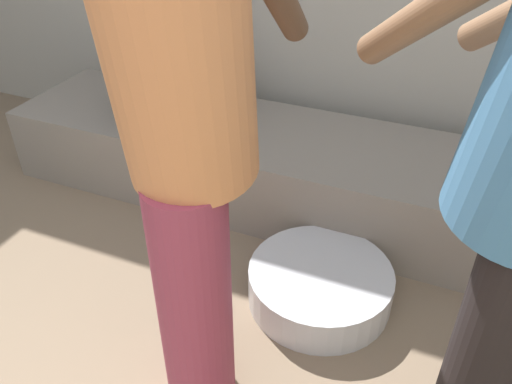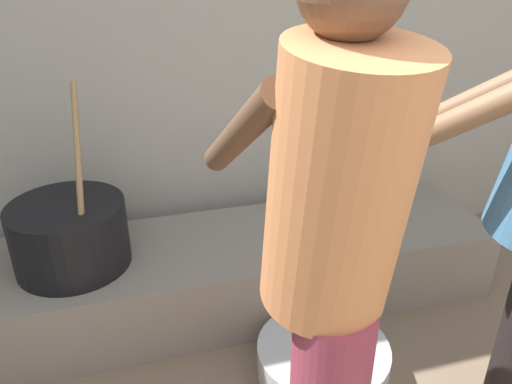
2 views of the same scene
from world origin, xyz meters
TOP-DOWN VIEW (x-y plane):
  - block_enclosure_rear at (0.00, 2.57)m, footprint 5.75×0.20m
  - hearth_ledge at (-0.05, 2.05)m, footprint 2.56×0.60m
  - cooking_pot_main at (-0.62, 2.05)m, footprint 0.45×0.45m
  - cook_in_orange_shirt at (0.05, 1.06)m, footprint 0.38×0.68m
  - metal_mixing_bowl at (0.27, 1.52)m, footprint 0.51×0.51m

SIDE VIEW (x-z plane):
  - metal_mixing_bowl at x=0.27m, z-range 0.00..0.14m
  - hearth_ledge at x=-0.05m, z-range 0.00..0.34m
  - cooking_pot_main at x=-0.62m, z-range 0.11..0.84m
  - cook_in_orange_shirt at x=0.05m, z-range 0.11..1.66m
  - block_enclosure_rear at x=0.00m, z-range 0.00..2.39m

